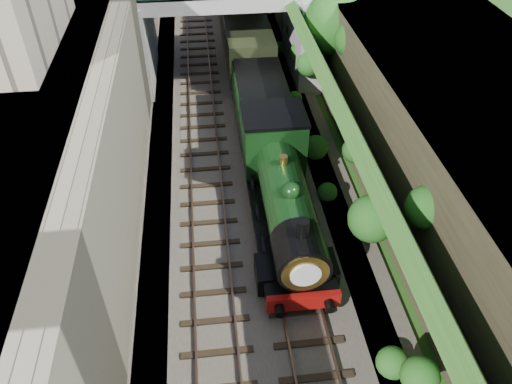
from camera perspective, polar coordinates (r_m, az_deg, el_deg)
The scene contains 12 objects.
trackbed at distance 30.52m, azimuth -2.43°, elevation 9.88°, with size 10.00×90.00×0.20m, color #473F38.
retaining_wall at distance 29.14m, azimuth -13.83°, elevation 14.76°, with size 1.00×90.00×7.00m, color #756B56.
street_plateau_left at distance 29.79m, azimuth -20.69°, elevation 13.91°, with size 6.00×90.00×7.00m, color #262628.
street_plateau_right at distance 31.17m, azimuth 15.76°, elevation 15.36°, with size 8.00×90.00×6.25m, color #262628.
embankment_slope at distance 30.89m, azimuth 6.68°, elevation 15.22°, with size 4.65×90.00×6.36m.
track_left at distance 30.39m, azimuth -6.25°, elevation 9.85°, with size 2.50×90.00×0.20m.
track_right at distance 30.54m, azimuth -0.16°, elevation 10.26°, with size 2.50×90.00×0.20m.
road_bridge at distance 32.48m, azimuth -1.49°, elevation 19.62°, with size 16.00×6.40×7.25m.
tree at distance 29.85m, azimuth 9.25°, elevation 18.41°, with size 3.60×3.80×6.60m.
locomotive at distance 21.05m, azimuth 3.08°, elevation -0.12°, with size 3.10×10.22×3.83m.
tender at distance 27.15m, azimuth 0.60°, elevation 9.48°, with size 2.70×6.00×3.05m.
coach_front at distance 38.31m, azimuth -1.87°, elevation 19.65°, with size 2.90×18.00×3.70m.
Camera 1 is at (-1.78, -6.29, 15.50)m, focal length 35.00 mm.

